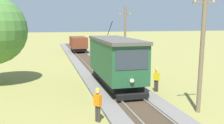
{
  "coord_description": "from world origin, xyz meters",
  "views": [
    {
      "loc": [
        -5.02,
        1.75,
        5.06
      ],
      "look_at": [
        -0.18,
        20.69,
        1.99
      ],
      "focal_mm": 41.31,
      "sensor_mm": 36.0,
      "label": 1
    }
  ],
  "objects_px": {
    "red_tram": "(115,60)",
    "track_worker": "(98,103)",
    "freight_car": "(78,44)",
    "utility_pole_mid": "(125,37)",
    "second_worker": "(156,78)",
    "utility_pole_near_tram": "(202,50)"
  },
  "relations": [
    {
      "from": "red_tram",
      "to": "track_worker",
      "type": "relative_size",
      "value": 4.79
    },
    {
      "from": "freight_car",
      "to": "track_worker",
      "type": "distance_m",
      "value": 29.54
    },
    {
      "from": "utility_pole_mid",
      "to": "second_worker",
      "type": "bearing_deg",
      "value": -93.12
    },
    {
      "from": "freight_car",
      "to": "track_worker",
      "type": "height_order",
      "value": "freight_car"
    },
    {
      "from": "freight_car",
      "to": "utility_pole_mid",
      "type": "distance_m",
      "value": 15.8
    },
    {
      "from": "red_tram",
      "to": "second_worker",
      "type": "height_order",
      "value": "red_tram"
    },
    {
      "from": "red_tram",
      "to": "utility_pole_mid",
      "type": "xyz_separation_m",
      "value": [
        3.14,
        7.63,
        1.21
      ]
    },
    {
      "from": "red_tram",
      "to": "second_worker",
      "type": "bearing_deg",
      "value": -34.65
    },
    {
      "from": "track_worker",
      "to": "utility_pole_near_tram",
      "type": "bearing_deg",
      "value": 141.51
    },
    {
      "from": "utility_pole_near_tram",
      "to": "utility_pole_mid",
      "type": "xyz_separation_m",
      "value": [
        0.0,
        14.11,
        -0.13
      ]
    },
    {
      "from": "utility_pole_near_tram",
      "to": "second_worker",
      "type": "relative_size",
      "value": 3.85
    },
    {
      "from": "utility_pole_near_tram",
      "to": "utility_pole_mid",
      "type": "distance_m",
      "value": 14.11
    },
    {
      "from": "red_tram",
      "to": "utility_pole_mid",
      "type": "distance_m",
      "value": 8.34
    },
    {
      "from": "utility_pole_mid",
      "to": "second_worker",
      "type": "relative_size",
      "value": 3.7
    },
    {
      "from": "utility_pole_near_tram",
      "to": "track_worker",
      "type": "distance_m",
      "value": 6.3
    },
    {
      "from": "freight_car",
      "to": "utility_pole_mid",
      "type": "height_order",
      "value": "utility_pole_mid"
    },
    {
      "from": "freight_car",
      "to": "utility_pole_near_tram",
      "type": "bearing_deg",
      "value": -83.91
    },
    {
      "from": "utility_pole_near_tram",
      "to": "utility_pole_mid",
      "type": "bearing_deg",
      "value": 90.0
    },
    {
      "from": "utility_pole_mid",
      "to": "track_worker",
      "type": "height_order",
      "value": "utility_pole_mid"
    },
    {
      "from": "track_worker",
      "to": "red_tram",
      "type": "bearing_deg",
      "value": -150.07
    },
    {
      "from": "utility_pole_near_tram",
      "to": "second_worker",
      "type": "distance_m",
      "value": 5.34
    },
    {
      "from": "utility_pole_mid",
      "to": "freight_car",
      "type": "bearing_deg",
      "value": 101.56
    }
  ]
}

